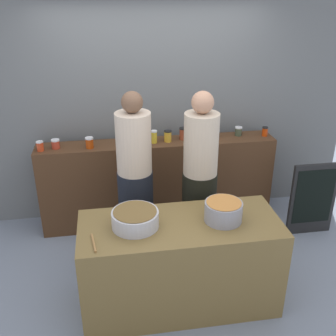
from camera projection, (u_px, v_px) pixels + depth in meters
The scene contains 22 objects.
ground at pixel (174, 279), 3.96m from camera, with size 12.00×12.00×0.00m, color gray.
storefront_wall at pixel (153, 93), 4.62m from camera, with size 4.80×0.12×3.00m, color slate.
display_shelf at pixel (158, 182), 4.73m from camera, with size 2.70×0.36×1.03m, color #4A2E1A.
prep_table at pixel (180, 264), 3.51m from camera, with size 1.70×0.70×0.84m, color brown.
preserve_jar_0 at pixel (40, 146), 4.24m from camera, with size 0.08×0.08×0.11m.
preserve_jar_1 at pixel (56, 144), 4.31m from camera, with size 0.09×0.09×0.10m.
preserve_jar_2 at pixel (90, 143), 4.31m from camera, with size 0.09×0.09×0.12m.
preserve_jar_3 at pixel (134, 137), 4.49m from camera, with size 0.07×0.07×0.11m.
preserve_jar_4 at pixel (154, 137), 4.45m from camera, with size 0.07×0.07×0.14m.
preserve_jar_5 at pixel (168, 136), 4.49m from camera, with size 0.09×0.09×0.13m.
preserve_jar_6 at pixel (183, 134), 4.55m from camera, with size 0.09×0.09×0.14m.
preserve_jar_7 at pixel (195, 137), 4.49m from camera, with size 0.09×0.09×0.11m.
preserve_jar_8 at pixel (208, 133), 4.59m from camera, with size 0.08×0.08×0.12m.
preserve_jar_9 at pixel (216, 132), 4.62m from camera, with size 0.07×0.07×0.12m.
preserve_jar_10 at pixel (238, 131), 4.67m from camera, with size 0.08×0.08×0.10m.
preserve_jar_11 at pixel (265, 131), 4.66m from camera, with size 0.07×0.07×0.11m.
cooking_pot_left at pixel (135, 219), 3.26m from camera, with size 0.39×0.39×0.14m.
cooking_pot_center at pixel (223, 211), 3.34m from camera, with size 0.32×0.32×0.17m.
wooden_spoon at pixel (94, 243), 3.07m from camera, with size 0.02×0.02×0.24m, color #9E703D.
cook_with_tongs at pixel (135, 187), 3.99m from camera, with size 0.35×0.35×1.78m.
cook_in_cap at pixel (199, 188), 3.95m from camera, with size 0.34×0.34×1.79m.
chalkboard_sign at pixel (313, 199), 4.52m from camera, with size 0.54×0.05×0.87m.
Camera 1 is at (-0.55, -3.07, 2.67)m, focal length 42.79 mm.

